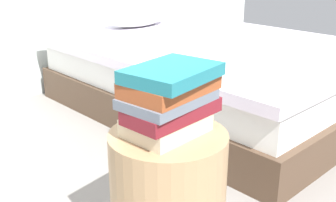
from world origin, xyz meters
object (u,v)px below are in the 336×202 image
at_px(book_cream, 167,125).
at_px(book_slate, 167,99).
at_px(book_rust, 171,86).
at_px(book_teal, 172,73).
at_px(bed, 211,74).
at_px(book_maroon, 172,111).

xyz_separation_m(book_cream, book_slate, (-0.01, -0.01, 0.09)).
height_order(book_rust, book_teal, book_teal).
height_order(bed, book_cream, bed).
bearing_deg(book_cream, bed, 32.29).
xyz_separation_m(book_slate, book_teal, (0.01, -0.01, 0.08)).
relative_size(book_slate, book_teal, 1.02).
bearing_deg(book_cream, book_maroon, -75.43).
bearing_deg(book_teal, bed, 26.75).
bearing_deg(book_slate, book_maroon, -37.95).
bearing_deg(book_slate, book_teal, -50.48).
bearing_deg(bed, book_slate, -144.47).
xyz_separation_m(book_cream, book_maroon, (0.00, -0.02, 0.05)).
bearing_deg(book_maroon, book_teal, -156.33).
bearing_deg(bed, book_rust, -144.14).
distance_m(book_rust, book_teal, 0.04).
xyz_separation_m(bed, book_cream, (-1.36, -0.84, 0.30)).
xyz_separation_m(bed, book_slate, (-1.37, -0.85, 0.39)).
bearing_deg(book_maroon, bed, 32.75).
relative_size(bed, book_cream, 8.83).
height_order(book_maroon, book_teal, book_teal).
xyz_separation_m(bed, book_rust, (-1.36, -0.85, 0.42)).
relative_size(book_cream, book_slate, 0.85).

